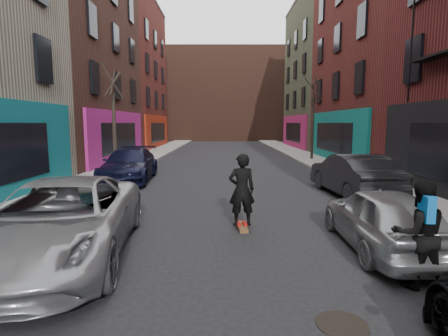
{
  "coord_description": "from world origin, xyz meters",
  "views": [
    {
      "loc": [
        -0.18,
        -1.25,
        2.7
      ],
      "look_at": [
        -0.18,
        7.24,
        1.6
      ],
      "focal_mm": 28.0,
      "sensor_mm": 36.0,
      "label": 1
    }
  ],
  "objects_px": {
    "skateboard": "(241,227)",
    "pedestrian": "(419,234)",
    "tree_left_far": "(114,110)",
    "parked_left_end": "(129,165)",
    "parked_right_far": "(383,218)",
    "manhole": "(342,325)",
    "skateboarder": "(242,190)",
    "parked_left_far": "(61,220)",
    "tree_right_far": "(313,111)",
    "parked_right_end": "(353,175)"
  },
  "relations": [
    {
      "from": "skateboard",
      "to": "parked_left_far",
      "type": "bearing_deg",
      "value": -159.35
    },
    {
      "from": "parked_left_far",
      "to": "parked_right_end",
      "type": "bearing_deg",
      "value": 29.7
    },
    {
      "from": "parked_left_end",
      "to": "pedestrian",
      "type": "bearing_deg",
      "value": -58.15
    },
    {
      "from": "parked_right_end",
      "to": "skateboard",
      "type": "xyz_separation_m",
      "value": [
        -4.33,
        -4.11,
        -0.74
      ]
    },
    {
      "from": "skateboarder",
      "to": "tree_left_far",
      "type": "bearing_deg",
      "value": -65.42
    },
    {
      "from": "tree_right_far",
      "to": "tree_left_far",
      "type": "bearing_deg",
      "value": -154.18
    },
    {
      "from": "parked_left_far",
      "to": "skateboarder",
      "type": "relative_size",
      "value": 3.05
    },
    {
      "from": "skateboard",
      "to": "skateboarder",
      "type": "height_order",
      "value": "skateboarder"
    },
    {
      "from": "parked_left_end",
      "to": "skateboarder",
      "type": "bearing_deg",
      "value": -60.6
    },
    {
      "from": "skateboard",
      "to": "pedestrian",
      "type": "distance_m",
      "value": 4.28
    },
    {
      "from": "parked_right_end",
      "to": "skateboard",
      "type": "bearing_deg",
      "value": 39.13
    },
    {
      "from": "parked_right_far",
      "to": "skateboard",
      "type": "xyz_separation_m",
      "value": [
        -2.93,
        1.45,
        -0.64
      ]
    },
    {
      "from": "tree_right_far",
      "to": "parked_right_far",
      "type": "height_order",
      "value": "tree_right_far"
    },
    {
      "from": "parked_right_end",
      "to": "parked_left_end",
      "type": "bearing_deg",
      "value": -24.62
    },
    {
      "from": "parked_left_end",
      "to": "manhole",
      "type": "distance_m",
      "value": 13.27
    },
    {
      "from": "parked_right_end",
      "to": "manhole",
      "type": "height_order",
      "value": "parked_right_end"
    },
    {
      "from": "parked_left_far",
      "to": "parked_left_end",
      "type": "height_order",
      "value": "parked_left_far"
    },
    {
      "from": "parked_left_end",
      "to": "parked_right_far",
      "type": "distance_m",
      "value": 11.88
    },
    {
      "from": "parked_right_end",
      "to": "skateboarder",
      "type": "xyz_separation_m",
      "value": [
        -4.33,
        -4.11,
        0.23
      ]
    },
    {
      "from": "parked_left_end",
      "to": "skateboard",
      "type": "distance_m",
      "value": 8.98
    },
    {
      "from": "tree_right_far",
      "to": "skateboarder",
      "type": "bearing_deg",
      "value": -109.7
    },
    {
      "from": "skateboard",
      "to": "pedestrian",
      "type": "relative_size",
      "value": 0.45
    },
    {
      "from": "parked_right_end",
      "to": "skateboard",
      "type": "relative_size",
      "value": 5.99
    },
    {
      "from": "parked_right_far",
      "to": "manhole",
      "type": "height_order",
      "value": "parked_right_far"
    },
    {
      "from": "parked_right_far",
      "to": "manhole",
      "type": "relative_size",
      "value": 5.75
    },
    {
      "from": "parked_left_far",
      "to": "skateboarder",
      "type": "xyz_separation_m",
      "value": [
        3.69,
        1.93,
        0.24
      ]
    },
    {
      "from": "manhole",
      "to": "parked_left_far",
      "type": "bearing_deg",
      "value": 153.82
    },
    {
      "from": "parked_left_end",
      "to": "pedestrian",
      "type": "relative_size",
      "value": 2.95
    },
    {
      "from": "skateboarder",
      "to": "skateboard",
      "type": "bearing_deg",
      "value": 180.0
    },
    {
      "from": "parked_right_end",
      "to": "manhole",
      "type": "relative_size",
      "value": 6.85
    },
    {
      "from": "tree_right_far",
      "to": "parked_right_far",
      "type": "distance_m",
      "value": 18.48
    },
    {
      "from": "tree_left_far",
      "to": "parked_right_far",
      "type": "bearing_deg",
      "value": -51.97
    },
    {
      "from": "parked_left_end",
      "to": "manhole",
      "type": "xyz_separation_m",
      "value": [
        6.01,
        -11.81,
        -0.76
      ]
    },
    {
      "from": "tree_left_far",
      "to": "skateboarder",
      "type": "height_order",
      "value": "tree_left_far"
    },
    {
      "from": "parked_right_end",
      "to": "pedestrian",
      "type": "xyz_separation_m",
      "value": [
        -1.6,
        -7.29,
        0.11
      ]
    },
    {
      "from": "tree_left_far",
      "to": "parked_left_far",
      "type": "relative_size",
      "value": 1.15
    },
    {
      "from": "parked_left_far",
      "to": "parked_left_end",
      "type": "distance_m",
      "value": 9.51
    },
    {
      "from": "skateboard",
      "to": "pedestrian",
      "type": "bearing_deg",
      "value": -56.25
    },
    {
      "from": "skateboarder",
      "to": "manhole",
      "type": "xyz_separation_m",
      "value": [
        1.14,
        -4.3,
        -1.02
      ]
    },
    {
      "from": "parked_right_far",
      "to": "manhole",
      "type": "xyz_separation_m",
      "value": [
        -1.79,
        -2.85,
        -0.68
      ]
    },
    {
      "from": "parked_left_end",
      "to": "skateboarder",
      "type": "relative_size",
      "value": 2.85
    },
    {
      "from": "tree_right_far",
      "to": "pedestrian",
      "type": "distance_m",
      "value": 20.17
    },
    {
      "from": "parked_right_far",
      "to": "manhole",
      "type": "distance_m",
      "value": 3.44
    },
    {
      "from": "manhole",
      "to": "parked_right_far",
      "type": "bearing_deg",
      "value": 57.82
    },
    {
      "from": "tree_left_far",
      "to": "skateboarder",
      "type": "xyz_separation_m",
      "value": [
        6.47,
        -10.56,
        -2.36
      ]
    },
    {
      "from": "parked_left_end",
      "to": "tree_left_far",
      "type": "bearing_deg",
      "value": 114.06
    },
    {
      "from": "manhole",
      "to": "skateboarder",
      "type": "bearing_deg",
      "value": 104.81
    },
    {
      "from": "tree_left_far",
      "to": "parked_left_end",
      "type": "xyz_separation_m",
      "value": [
        1.6,
        -3.06,
        -2.62
      ]
    },
    {
      "from": "tree_right_far",
      "to": "skateboarder",
      "type": "relative_size",
      "value": 3.69
    },
    {
      "from": "skateboarder",
      "to": "manhole",
      "type": "distance_m",
      "value": 4.57
    }
  ]
}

